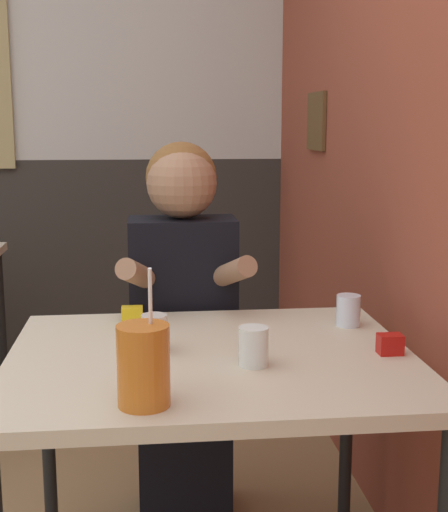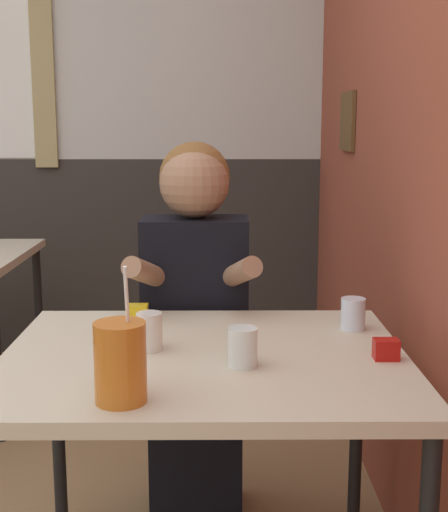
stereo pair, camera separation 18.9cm
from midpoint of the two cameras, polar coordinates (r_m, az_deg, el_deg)
brick_wall_right at (r=2.75m, az=8.26°, el=11.65°), size 0.08×4.52×2.70m
back_wall at (r=4.04m, az=-18.11°, el=10.96°), size 5.89×0.09×2.70m
main_table at (r=1.80m, az=-4.07°, el=-9.85°), size 1.00×0.83×0.73m
person_seated at (r=2.33m, az=-5.62°, el=-4.98°), size 0.42×0.42×1.24m
cocktail_pitcher at (r=1.47m, az=-10.19°, el=-8.66°), size 0.11×0.11×0.29m
glass_near_pitcher at (r=2.02m, az=7.30°, el=-4.38°), size 0.07×0.07×0.09m
glass_center at (r=1.68m, az=-0.85°, el=-7.29°), size 0.07×0.07×0.09m
glass_far_side at (r=1.80m, az=-8.60°, el=-6.20°), size 0.07×0.07×0.10m
condiment_ketchup at (r=1.80m, az=10.23°, el=-7.00°), size 0.06×0.04×0.05m
condiment_mustard at (r=2.06m, az=-9.99°, el=-4.74°), size 0.06×0.04×0.05m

